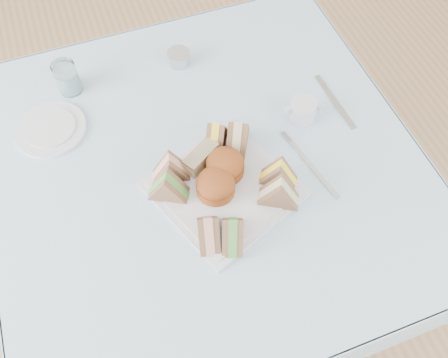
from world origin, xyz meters
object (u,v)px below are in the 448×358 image
object	(u,v)px
serving_plate	(224,189)
water_glass	(67,78)
table	(209,229)
creamer_jug	(303,110)

from	to	relation	value
serving_plate	water_glass	xyz separation A→B (m)	(-0.27, 0.43, 0.04)
serving_plate	table	bearing A→B (deg)	78.34
table	serving_plate	xyz separation A→B (m)	(0.02, -0.09, 0.38)
serving_plate	creamer_jug	distance (m)	0.29
serving_plate	water_glass	distance (m)	0.51
serving_plate	creamer_jug	world-z (taller)	creamer_jug
table	water_glass	bearing A→B (deg)	126.89
table	serving_plate	world-z (taller)	serving_plate
table	serving_plate	size ratio (longest dim) A/B	3.13
serving_plate	water_glass	world-z (taller)	water_glass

